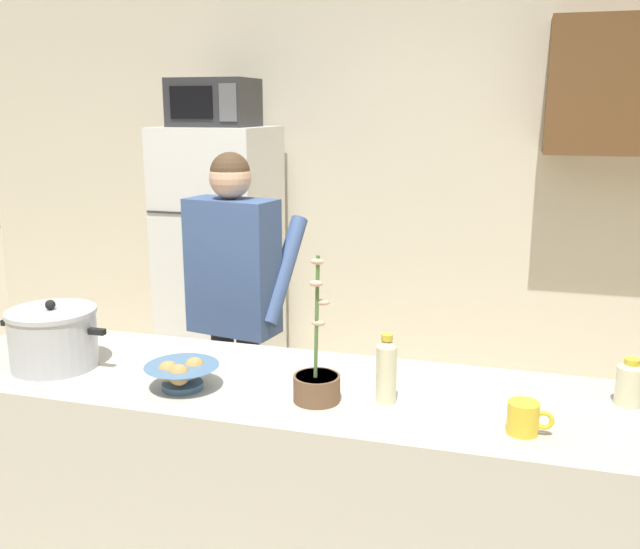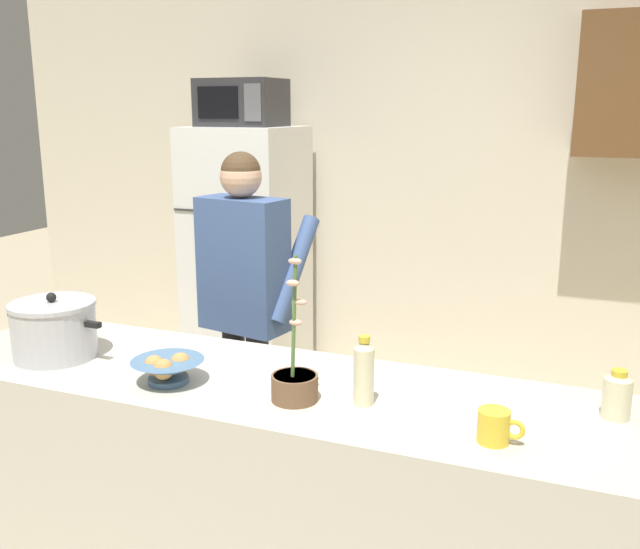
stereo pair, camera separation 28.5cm
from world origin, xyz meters
The scene contains 11 objects.
back_wall_unit centered at (0.26, 2.26, 1.40)m, with size 6.00×0.48×2.60m.
kitchen_island centered at (0.00, 0.00, 0.46)m, with size 2.50×0.68×0.92m, color beige.
refrigerator centered at (-1.02, 1.85, 0.86)m, with size 0.64×0.68×1.72m.
microwave centered at (-1.02, 1.83, 1.86)m, with size 0.48×0.37×0.28m.
person_near_pot centered at (-0.50, 0.84, 1.02)m, with size 0.55×0.48×1.64m.
cooking_pot centered at (-0.81, -0.08, 1.03)m, with size 0.42×0.31×0.25m.
coffee_mug centered at (0.82, -0.17, 0.97)m, with size 0.13×0.09×0.10m.
bread_bowl centered at (-0.28, -0.14, 0.97)m, with size 0.25×0.25×0.10m.
bottle_near_edge centered at (0.39, -0.06, 1.03)m, with size 0.07×0.07×0.22m.
bottle_mid_counter centered at (1.13, 0.13, 0.99)m, with size 0.08×0.08×0.15m.
potted_orchid centered at (0.18, -0.11, 0.99)m, with size 0.15×0.15×0.47m.
Camera 1 is at (0.77, -2.11, 1.83)m, focal length 39.41 mm.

